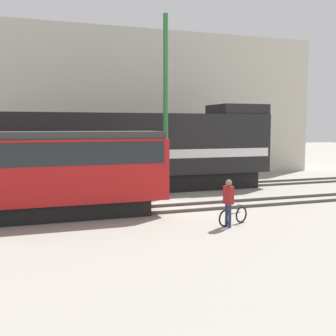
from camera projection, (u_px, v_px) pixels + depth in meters
ground_plane at (158, 207)px, 19.76m from camera, size 120.00×120.00×0.00m
track_near at (165, 209)px, 18.92m from camera, size 60.00×1.50×0.14m
track_far at (132, 190)px, 24.37m from camera, size 60.00×1.51×0.14m
building_backdrop at (102, 105)px, 32.53m from camera, size 33.33×6.00×10.75m
freight_locomotive at (137, 150)px, 24.24m from camera, size 16.09×3.04×5.07m
streetcar at (17, 170)px, 16.70m from camera, size 11.99×2.54×3.56m
bicycle at (233, 216)px, 16.14m from camera, size 1.53×0.71×0.71m
person at (228, 198)px, 15.67m from camera, size 0.34×0.42×1.80m
utility_pole_left at (166, 108)px, 21.53m from camera, size 0.25×0.25×9.39m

